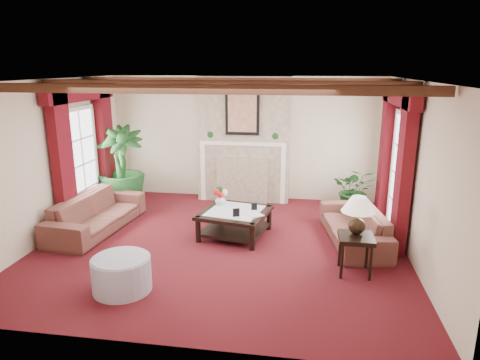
% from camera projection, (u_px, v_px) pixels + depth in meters
% --- Properties ---
extents(floor, '(6.00, 6.00, 0.00)m').
position_uv_depth(floor, '(222.00, 244.00, 7.22)').
color(floor, '#420B12').
rests_on(floor, ground).
extents(ceiling, '(6.00, 6.00, 0.00)m').
position_uv_depth(ceiling, '(220.00, 80.00, 6.51)').
color(ceiling, white).
rests_on(ceiling, floor).
extents(back_wall, '(6.00, 0.02, 2.70)m').
position_uv_depth(back_wall, '(245.00, 138.00, 9.49)').
color(back_wall, beige).
rests_on(back_wall, ground).
extents(left_wall, '(0.02, 5.50, 2.70)m').
position_uv_depth(left_wall, '(49.00, 160.00, 7.31)').
color(left_wall, beige).
rests_on(left_wall, ground).
extents(right_wall, '(0.02, 5.50, 2.70)m').
position_uv_depth(right_wall, '(417.00, 173.00, 6.42)').
color(right_wall, beige).
rests_on(right_wall, ground).
extents(ceiling_beams, '(6.00, 3.00, 0.12)m').
position_uv_depth(ceiling_beams, '(220.00, 84.00, 6.53)').
color(ceiling_beams, '#371D11').
rests_on(ceiling_beams, ceiling).
extents(fireplace, '(2.00, 0.52, 2.70)m').
position_uv_depth(fireplace, '(244.00, 76.00, 8.95)').
color(fireplace, tan).
rests_on(fireplace, ground).
extents(french_door_left, '(0.10, 1.10, 2.16)m').
position_uv_depth(french_door_left, '(76.00, 109.00, 8.06)').
color(french_door_left, white).
rests_on(french_door_left, ground).
extents(french_door_right, '(0.10, 1.10, 2.16)m').
position_uv_depth(french_door_right, '(405.00, 114.00, 7.18)').
color(french_door_right, white).
rests_on(french_door_right, ground).
extents(curtains_left, '(0.20, 2.40, 2.55)m').
position_uv_depth(curtains_left, '(80.00, 86.00, 7.93)').
color(curtains_left, '#520B17').
rests_on(curtains_left, ground).
extents(curtains_right, '(0.20, 2.40, 2.55)m').
position_uv_depth(curtains_right, '(401.00, 88.00, 7.08)').
color(curtains_right, '#520B17').
rests_on(curtains_right, ground).
extents(sofa_left, '(2.30, 1.06, 0.85)m').
position_uv_depth(sofa_left, '(96.00, 207.00, 7.75)').
color(sofa_left, '#390F1C').
rests_on(sofa_left, ground).
extents(sofa_right, '(2.21, 1.23, 0.79)m').
position_uv_depth(sofa_right, '(354.00, 219.00, 7.25)').
color(sofa_right, '#390F1C').
rests_on(sofa_right, ground).
extents(potted_palm, '(2.17, 2.39, 0.96)m').
position_uv_depth(potted_palm, '(122.00, 184.00, 9.08)').
color(potted_palm, black).
rests_on(potted_palm, ground).
extents(small_plant, '(1.09, 1.16, 0.73)m').
position_uv_depth(small_plant, '(354.00, 195.00, 8.72)').
color(small_plant, black).
rests_on(small_plant, ground).
extents(coffee_table, '(1.31, 1.31, 0.46)m').
position_uv_depth(coffee_table, '(235.00, 223.00, 7.53)').
color(coffee_table, black).
rests_on(coffee_table, ground).
extents(side_table, '(0.50, 0.50, 0.58)m').
position_uv_depth(side_table, '(355.00, 254.00, 6.14)').
color(side_table, black).
rests_on(side_table, ground).
extents(ottoman, '(0.78, 0.78, 0.46)m').
position_uv_depth(ottoman, '(122.00, 274.00, 5.70)').
color(ottoman, '#9B94A8').
rests_on(ottoman, ground).
extents(table_lamp, '(0.47, 0.47, 0.60)m').
position_uv_depth(table_lamp, '(358.00, 216.00, 5.99)').
color(table_lamp, black).
rests_on(table_lamp, side_table).
extents(flower_vase, '(0.27, 0.27, 0.20)m').
position_uv_depth(flower_vase, '(220.00, 200.00, 7.77)').
color(flower_vase, silver).
rests_on(flower_vase, coffee_table).
extents(book, '(0.25, 0.25, 0.31)m').
position_uv_depth(book, '(248.00, 208.00, 7.17)').
color(book, black).
rests_on(book, coffee_table).
extents(photo_frame_a, '(0.11, 0.06, 0.15)m').
position_uv_depth(photo_frame_a, '(236.00, 213.00, 7.15)').
color(photo_frame_a, black).
rests_on(photo_frame_a, coffee_table).
extents(photo_frame_b, '(0.10, 0.05, 0.13)m').
position_uv_depth(photo_frame_b, '(254.00, 207.00, 7.48)').
color(photo_frame_b, black).
rests_on(photo_frame_b, coffee_table).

